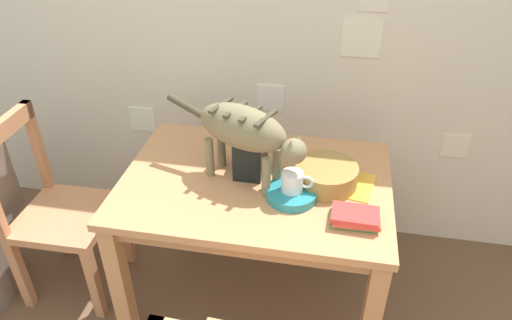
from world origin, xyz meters
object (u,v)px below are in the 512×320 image
toaster (251,153)px  book_stack (355,217)px  dining_table (256,197)px  wooden_chair_near (57,212)px  coffee_mug (293,182)px  wicker_basket (326,175)px  magazine (344,183)px  saucer_bowl (292,194)px  cat (245,131)px

toaster → book_stack: bearing=-31.5°
dining_table → wooden_chair_near: (-0.95, -0.07, -0.17)m
coffee_mug → wicker_basket: bearing=42.5°
coffee_mug → magazine: size_ratio=0.53×
saucer_bowl → wicker_basket: size_ratio=0.80×
cat → magazine: 0.48m
magazine → wooden_chair_near: size_ratio=0.26×
cat → wooden_chair_near: 1.05m
dining_table → saucer_bowl: 0.22m
book_stack → dining_table: bearing=153.5°
dining_table → coffee_mug: 0.26m
magazine → wooden_chair_near: 1.36m
magazine → saucer_bowl: bearing=-135.6°
dining_table → cat: (-0.04, -0.02, 0.34)m
coffee_mug → magazine: (0.20, 0.14, -0.08)m
dining_table → saucer_bowl: size_ratio=5.49×
coffee_mug → book_stack: coffee_mug is taller
book_stack → wooden_chair_near: (-1.37, 0.14, -0.29)m
magazine → wicker_basket: (-0.08, -0.02, 0.04)m
saucer_bowl → wicker_basket: bearing=41.8°
book_stack → magazine: bearing=100.7°
dining_table → wooden_chair_near: wooden_chair_near is taller
cat → dining_table: bearing=133.8°
toaster → wooden_chair_near: size_ratio=0.21×
cat → magazine: cat is taller
dining_table → toaster: 0.20m
saucer_bowl → dining_table: bearing=149.6°
dining_table → toaster: toaster is taller
coffee_mug → wooden_chair_near: 1.18m
cat → magazine: size_ratio=2.57×
saucer_bowl → book_stack: book_stack is taller
wicker_basket → wooden_chair_near: bearing=-176.0°
dining_table → wicker_basket: bearing=3.8°
cat → wicker_basket: bearing=117.6°
book_stack → coffee_mug: bearing=156.0°
toaster → wicker_basket: bearing=-8.7°
coffee_mug → wooden_chair_near: (-1.12, 0.03, -0.35)m
wicker_basket → wooden_chair_near: size_ratio=0.28×
dining_table → cat: cat is taller
wicker_basket → saucer_bowl: bearing=-138.2°
wicker_basket → wooden_chair_near: 1.29m
toaster → wooden_chair_near: (-0.92, -0.14, -0.35)m
coffee_mug → wooden_chair_near: wooden_chair_near is taller
book_stack → saucer_bowl: bearing=156.3°
dining_table → magazine: bearing=6.0°
cat → wicker_basket: cat is taller
cat → coffee_mug: cat is taller
dining_table → cat: bearing=-157.7°
wooden_chair_near → magazine: bearing=93.8°
magazine → book_stack: bearing=-68.3°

